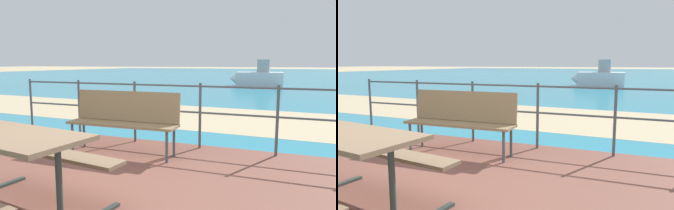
# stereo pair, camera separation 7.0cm
# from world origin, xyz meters

# --- Properties ---
(ground_plane) EXTENTS (240.00, 240.00, 0.00)m
(ground_plane) POSITION_xyz_m (0.00, 0.00, 0.00)
(ground_plane) COLOR tan
(patio_paving) EXTENTS (6.40, 5.20, 0.06)m
(patio_paving) POSITION_xyz_m (0.00, 0.00, 0.03)
(patio_paving) COLOR brown
(patio_paving) RESTS_ON ground
(sea_water) EXTENTS (90.00, 90.00, 0.01)m
(sea_water) POSITION_xyz_m (0.00, 40.00, 0.01)
(sea_water) COLOR teal
(sea_water) RESTS_ON ground
(beach_strip) EXTENTS (54.11, 6.07, 0.01)m
(beach_strip) POSITION_xyz_m (0.00, 5.69, 0.01)
(beach_strip) COLOR tan
(beach_strip) RESTS_ON ground
(park_bench) EXTENTS (1.73, 0.46, 0.95)m
(park_bench) POSITION_xyz_m (-0.41, 1.72, 0.63)
(park_bench) COLOR #8C704C
(park_bench) RESTS_ON patio_paving
(railing_fence) EXTENTS (5.94, 0.04, 1.06)m
(railing_fence) POSITION_xyz_m (0.00, 2.41, 0.72)
(railing_fence) COLOR #4C5156
(railing_fence) RESTS_ON patio_paving
(boat_mid) EXTENTS (3.39, 1.62, 1.66)m
(boat_mid) POSITION_xyz_m (-0.13, 18.45, 0.54)
(boat_mid) COLOR silver
(boat_mid) RESTS_ON sea_water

